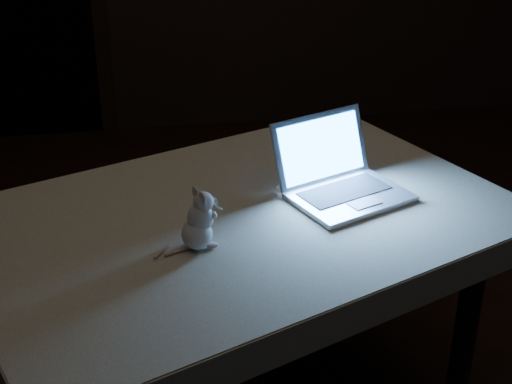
{
  "coord_description": "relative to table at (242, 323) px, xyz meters",
  "views": [
    {
      "loc": [
        -0.41,
        -1.92,
        1.75
      ],
      "look_at": [
        -0.11,
        -0.12,
        0.83
      ],
      "focal_mm": 52.0,
      "sensor_mm": 36.0,
      "label": 1
    }
  ],
  "objects": [
    {
      "name": "table",
      "position": [
        0.0,
        0.0,
        0.0
      ],
      "size": [
        1.64,
        1.37,
        0.75
      ],
      "primitive_type": null,
      "rotation": [
        0.0,
        0.0,
        0.4
      ],
      "color": "black",
      "rests_on": "floor"
    },
    {
      "name": "tablecloth",
      "position": [
        0.08,
        -0.06,
        0.33
      ],
      "size": [
        1.64,
        1.24,
        0.1
      ],
      "primitive_type": null,
      "rotation": [
        0.0,
        0.0,
        0.17
      ],
      "color": "beige",
      "rests_on": "table"
    },
    {
      "name": "laptop",
      "position": [
        0.33,
        0.03,
        0.49
      ],
      "size": [
        0.41,
        0.39,
        0.22
      ],
      "primitive_type": null,
      "rotation": [
        0.0,
        0.0,
        0.4
      ],
      "color": "silver",
      "rests_on": "tablecloth"
    },
    {
      "name": "plush_mouse",
      "position": [
        -0.14,
        -0.16,
        0.46
      ],
      "size": [
        0.13,
        0.13,
        0.16
      ],
      "primitive_type": null,
      "rotation": [
        0.0,
        0.0,
        -0.09
      ],
      "color": "white",
      "rests_on": "tablecloth"
    }
  ]
}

